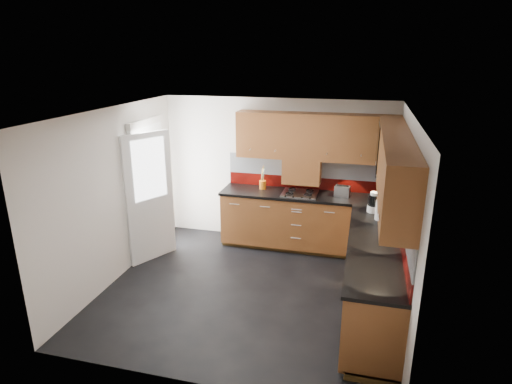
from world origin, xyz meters
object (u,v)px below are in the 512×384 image
(gas_hob, at_px, (300,193))
(food_processor, at_px, (374,203))
(toaster, at_px, (342,191))
(utensil_pot, at_px, (263,183))

(gas_hob, distance_m, food_processor, 1.25)
(food_processor, bearing_deg, toaster, 127.70)
(utensil_pot, height_order, toaster, utensil_pot)
(gas_hob, relative_size, food_processor, 1.91)
(toaster, bearing_deg, food_processor, -52.30)
(gas_hob, distance_m, toaster, 0.67)
(gas_hob, xyz_separation_m, food_processor, (1.13, -0.53, 0.12))
(gas_hob, relative_size, toaster, 2.18)
(toaster, xyz_separation_m, food_processor, (0.47, -0.60, 0.05))
(gas_hob, bearing_deg, utensil_pot, 168.40)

